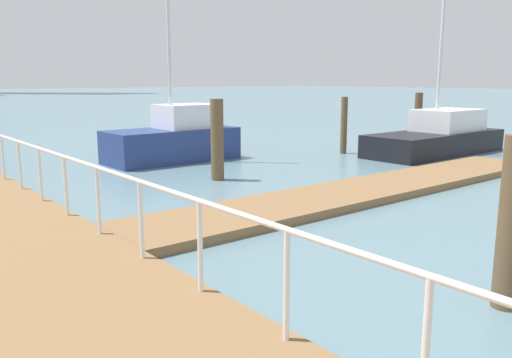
# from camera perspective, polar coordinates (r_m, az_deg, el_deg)

# --- Properties ---
(ground_plane) EXTENTS (300.00, 300.00, 0.00)m
(ground_plane) POSITION_cam_1_polar(r_m,az_deg,el_deg) (17.68, -18.03, 1.33)
(ground_plane) COLOR slate
(floating_dock) EXTENTS (14.28, 2.00, 0.18)m
(floating_dock) POSITION_cam_1_polar(r_m,az_deg,el_deg) (12.94, 11.57, -1.29)
(floating_dock) COLOR olive
(floating_dock) RESTS_ON ground_plane
(boardwalk_railing) EXTENTS (0.06, 28.80, 1.08)m
(boardwalk_railing) POSITION_cam_1_polar(r_m,az_deg,el_deg) (8.32, -16.99, -0.30)
(boardwalk_railing) COLOR white
(boardwalk_railing) RESTS_ON boardwalk
(dock_piling_0) EXTENTS (0.36, 0.36, 2.24)m
(dock_piling_0) POSITION_cam_1_polar(r_m,az_deg,el_deg) (14.41, -4.27, 4.29)
(dock_piling_0) COLOR brown
(dock_piling_0) RESTS_ON ground_plane
(dock_piling_1) EXTENTS (0.24, 0.24, 2.12)m
(dock_piling_1) POSITION_cam_1_polar(r_m,az_deg,el_deg) (19.92, 9.60, 5.81)
(dock_piling_1) COLOR brown
(dock_piling_1) RESTS_ON ground_plane
(dock_piling_2) EXTENTS (0.32, 0.32, 2.21)m
(dock_piling_2) POSITION_cam_1_polar(r_m,az_deg,el_deg) (23.25, 17.29, 6.29)
(dock_piling_2) COLOR brown
(dock_piling_2) RESTS_ON ground_plane
(moored_boat_2) EXTENTS (4.50, 2.01, 9.18)m
(moored_boat_2) POSITION_cam_1_polar(r_m,az_deg,el_deg) (18.12, -8.86, 4.49)
(moored_boat_2) COLOR navy
(moored_boat_2) RESTS_ON ground_plane
(moored_boat_3) EXTENTS (6.27, 2.23, 7.92)m
(moored_boat_3) POSITION_cam_1_polar(r_m,az_deg,el_deg) (20.84, 19.31, 4.42)
(moored_boat_3) COLOR black
(moored_boat_3) RESTS_ON ground_plane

